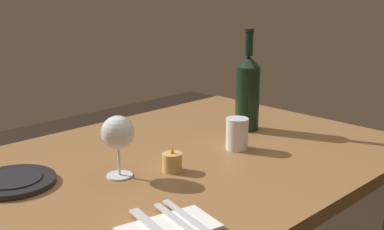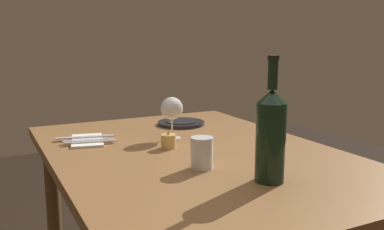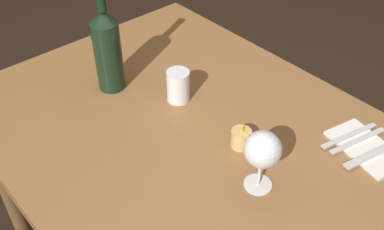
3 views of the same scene
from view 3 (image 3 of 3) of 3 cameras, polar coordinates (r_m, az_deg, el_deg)
name	(u,v)px [view 3 (image 3 of 3)]	position (r m, az deg, el deg)	size (l,w,h in m)	color
dining_table	(202,164)	(1.23, 1.29, -6.18)	(1.30, 0.90, 0.74)	olive
wine_glass_left	(263,151)	(0.99, 8.94, -4.47)	(0.08, 0.08, 0.16)	white
wine_bottle	(107,49)	(1.29, -10.68, 8.23)	(0.08, 0.08, 0.33)	black
water_tumbler	(178,87)	(1.27, -1.75, 3.54)	(0.07, 0.07, 0.09)	white
votive_candle	(241,139)	(1.14, 6.24, -3.00)	(0.05, 0.05, 0.07)	#DBB266
folded_napkin	(366,147)	(1.22, 21.18, -3.86)	(0.21, 0.15, 0.01)	white
fork_inner	(358,141)	(1.22, 20.28, -3.05)	(0.05, 0.18, 0.00)	silver
fork_outer	(349,136)	(1.23, 19.33, -2.47)	(0.05, 0.18, 0.00)	silver
table_knife	(377,152)	(1.21, 22.43, -4.35)	(0.06, 0.21, 0.00)	silver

